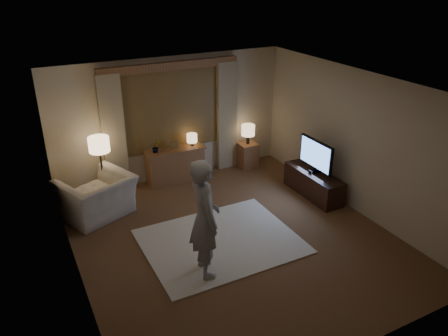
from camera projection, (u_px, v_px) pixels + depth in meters
room at (220, 156)px, 7.24m from camera, size 5.04×5.54×2.64m
rug at (221, 241)px, 7.30m from camera, size 2.50×2.00×0.02m
sideboard at (175, 166)px, 9.24m from camera, size 1.20×0.40×0.70m
picture_frame at (174, 146)px, 9.05m from camera, size 0.16×0.02×0.20m
plant at (156, 147)px, 8.87m from camera, size 0.16×0.13×0.30m
table_lamp_sideboard at (192, 139)px, 9.18m from camera, size 0.22×0.22×0.30m
floor_lamp at (99, 148)px, 8.11m from camera, size 0.39×0.39×1.33m
armchair at (97, 197)px, 7.91m from camera, size 1.49×1.41×0.77m
side_table at (248, 155)px, 9.96m from camera, size 0.40×0.40×0.56m
table_lamp_side at (248, 131)px, 9.71m from camera, size 0.30×0.30×0.44m
tv_stand at (313, 184)px, 8.70m from camera, size 0.45×1.40×0.50m
tv at (316, 155)px, 8.44m from camera, size 0.23×0.93×0.67m
person at (205, 219)px, 6.19m from camera, size 0.52×0.72×1.83m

